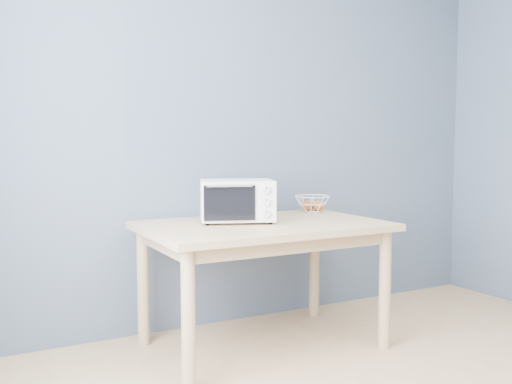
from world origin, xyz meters
TOP-DOWN VIEW (x-y plane):
  - dining_table at (-0.16, 1.70)m, footprint 1.40×0.90m
  - toaster_oven at (-0.31, 1.79)m, footprint 0.50×0.42m
  - fruit_basket at (0.39, 2.01)m, footprint 0.27×0.27m

SIDE VIEW (x-z plane):
  - dining_table at x=-0.16m, z-range 0.27..1.02m
  - fruit_basket at x=0.39m, z-range 0.75..0.86m
  - toaster_oven at x=-0.31m, z-range 0.76..1.01m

